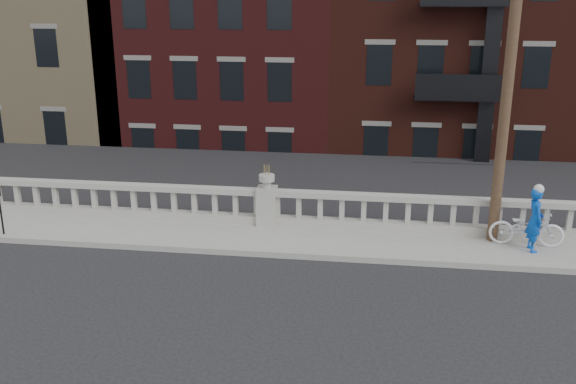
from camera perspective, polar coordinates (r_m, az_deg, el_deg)
name	(u,v)px	position (r m, az deg, el deg)	size (l,w,h in m)	color
ground	(238,290)	(14.93, -4.45, -8.64)	(120.00, 120.00, 0.00)	black
sidewalk	(261,238)	(17.59, -2.38, -4.15)	(32.00, 2.20, 0.15)	gray
balustrade	(267,208)	(18.27, -1.88, -1.41)	(28.00, 0.34, 1.03)	gray
planter_pedestal	(267,201)	(18.21, -1.88, -0.84)	(0.55, 0.55, 1.76)	gray
lower_level	(335,64)	(36.40, 4.18, 11.32)	(80.00, 44.00, 20.80)	#605E59
utility_pole	(512,47)	(17.03, 19.27, 12.09)	(1.60, 0.28, 10.00)	#422D1E
parking_meter_b	(0,205)	(19.06, -24.24, -1.07)	(0.10, 0.09, 1.36)	black
bicycle	(527,228)	(17.88, 20.45, -2.98)	(0.65, 1.88, 0.99)	white
cyclist	(535,220)	(17.48, 21.10, -2.32)	(0.61, 0.40, 1.67)	blue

